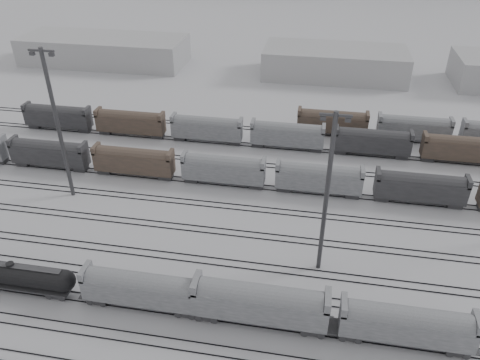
% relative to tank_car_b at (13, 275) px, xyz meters
% --- Properties ---
extents(ground, '(900.00, 900.00, 0.00)m').
position_rel_tank_car_b_xyz_m(ground, '(30.77, -1.00, -2.51)').
color(ground, silver).
rests_on(ground, ground).
extents(tracks, '(220.00, 71.50, 0.16)m').
position_rel_tank_car_b_xyz_m(tracks, '(30.77, 16.50, -2.43)').
color(tracks, black).
rests_on(tracks, ground).
extents(tank_car_b, '(17.53, 2.92, 4.33)m').
position_rel_tank_car_b_xyz_m(tank_car_b, '(0.00, 0.00, 0.00)').
color(tank_car_b, '#242426').
rests_on(tank_car_b, ground).
extents(hopper_car_a, '(14.89, 2.96, 5.33)m').
position_rel_tank_car_b_xyz_m(hopper_car_a, '(17.68, 0.00, 0.78)').
color(hopper_car_a, '#242426').
rests_on(hopper_car_a, ground).
extents(hopper_car_b, '(16.47, 3.27, 5.89)m').
position_rel_tank_car_b_xyz_m(hopper_car_b, '(32.90, 0.00, 1.13)').
color(hopper_car_b, '#242426').
rests_on(hopper_car_b, ground).
extents(hopper_car_c, '(15.25, 3.03, 5.45)m').
position_rel_tank_car_b_xyz_m(hopper_car_c, '(49.92, 0.00, 0.86)').
color(hopper_car_c, '#242426').
rests_on(hopper_car_c, ground).
extents(light_mast_b, '(4.17, 0.67, 26.08)m').
position_rel_tank_car_b_xyz_m(light_mast_b, '(-3.64, 22.69, 11.33)').
color(light_mast_b, '#3A3A3D').
rests_on(light_mast_b, ground).
extents(light_mast_c, '(3.83, 0.61, 23.96)m').
position_rel_tank_car_b_xyz_m(light_mast_c, '(39.68, 11.51, 10.20)').
color(light_mast_c, '#3A3A3D').
rests_on(light_mast_c, ground).
extents(bg_string_near, '(151.00, 3.00, 5.60)m').
position_rel_tank_car_b_xyz_m(bg_string_near, '(38.77, 31.00, 0.29)').
color(bg_string_near, gray).
rests_on(bg_string_near, ground).
extents(bg_string_mid, '(151.00, 3.00, 5.60)m').
position_rel_tank_car_b_xyz_m(bg_string_mid, '(48.77, 47.00, 0.29)').
color(bg_string_mid, '#242426').
rests_on(bg_string_mid, ground).
extents(bg_string_far, '(66.00, 3.00, 5.60)m').
position_rel_tank_car_b_xyz_m(bg_string_far, '(66.27, 55.00, 0.29)').
color(bg_string_far, brown).
rests_on(bg_string_far, ground).
extents(warehouse_left, '(50.00, 18.00, 8.00)m').
position_rel_tank_car_b_xyz_m(warehouse_left, '(-29.23, 94.00, 1.49)').
color(warehouse_left, '#9E9EA0').
rests_on(warehouse_left, ground).
extents(warehouse_mid, '(40.00, 18.00, 8.00)m').
position_rel_tank_car_b_xyz_m(warehouse_mid, '(40.77, 94.00, 1.49)').
color(warehouse_mid, '#9E9EA0').
rests_on(warehouse_mid, ground).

